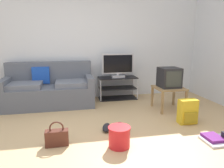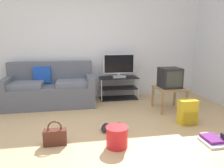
{
  "view_description": "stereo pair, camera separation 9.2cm",
  "coord_description": "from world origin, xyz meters",
  "px_view_note": "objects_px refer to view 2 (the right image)",
  "views": [
    {
      "loc": [
        -0.21,
        -2.65,
        1.39
      ],
      "look_at": [
        0.57,
        1.14,
        0.58
      ],
      "focal_mm": 33.84,
      "sensor_mm": 36.0,
      "label": 1
    },
    {
      "loc": [
        -0.12,
        -2.67,
        1.39
      ],
      "look_at": [
        0.57,
        1.14,
        0.58
      ],
      "focal_mm": 33.84,
      "sensor_mm": 36.0,
      "label": 2
    }
  ],
  "objects_px": {
    "couch": "(51,89)",
    "handbag": "(55,136)",
    "flat_tv": "(119,66)",
    "floor_tray": "(220,140)",
    "backpack": "(188,112)",
    "side_table": "(170,91)",
    "sneakers_pair": "(112,127)",
    "cleaning_bucket": "(117,136)",
    "tv_stand": "(119,88)",
    "crt_tv": "(170,78)"
  },
  "relations": [
    {
      "from": "side_table",
      "to": "backpack",
      "type": "bearing_deg",
      "value": -91.56
    },
    {
      "from": "tv_stand",
      "to": "crt_tv",
      "type": "distance_m",
      "value": 1.34
    },
    {
      "from": "backpack",
      "to": "cleaning_bucket",
      "type": "distance_m",
      "value": 1.43
    },
    {
      "from": "handbag",
      "to": "floor_tray",
      "type": "height_order",
      "value": "handbag"
    },
    {
      "from": "flat_tv",
      "to": "backpack",
      "type": "distance_m",
      "value": 1.99
    },
    {
      "from": "backpack",
      "to": "handbag",
      "type": "relative_size",
      "value": 1.22
    },
    {
      "from": "couch",
      "to": "sneakers_pair",
      "type": "xyz_separation_m",
      "value": [
        1.08,
        -1.55,
        -0.29
      ]
    },
    {
      "from": "tv_stand",
      "to": "cleaning_bucket",
      "type": "relative_size",
      "value": 3.03
    },
    {
      "from": "tv_stand",
      "to": "floor_tray",
      "type": "relative_size",
      "value": 1.84
    },
    {
      "from": "floor_tray",
      "to": "side_table",
      "type": "bearing_deg",
      "value": 93.33
    },
    {
      "from": "crt_tv",
      "to": "backpack",
      "type": "xyz_separation_m",
      "value": [
        -0.02,
        -0.76,
        -0.45
      ]
    },
    {
      "from": "couch",
      "to": "tv_stand",
      "type": "relative_size",
      "value": 2.03
    },
    {
      "from": "handbag",
      "to": "sneakers_pair",
      "type": "relative_size",
      "value": 0.85
    },
    {
      "from": "side_table",
      "to": "crt_tv",
      "type": "xyz_separation_m",
      "value": [
        -0.0,
        0.02,
        0.26
      ]
    },
    {
      "from": "tv_stand",
      "to": "side_table",
      "type": "xyz_separation_m",
      "value": [
        0.83,
        -1.0,
        0.13
      ]
    },
    {
      "from": "handbag",
      "to": "cleaning_bucket",
      "type": "bearing_deg",
      "value": -14.08
    },
    {
      "from": "crt_tv",
      "to": "floor_tray",
      "type": "height_order",
      "value": "crt_tv"
    },
    {
      "from": "backpack",
      "to": "handbag",
      "type": "height_order",
      "value": "backpack"
    },
    {
      "from": "handbag",
      "to": "flat_tv",
      "type": "bearing_deg",
      "value": 57.52
    },
    {
      "from": "couch",
      "to": "sneakers_pair",
      "type": "distance_m",
      "value": 1.91
    },
    {
      "from": "sneakers_pair",
      "to": "floor_tray",
      "type": "xyz_separation_m",
      "value": [
        1.38,
        -0.68,
        -0.01
      ]
    },
    {
      "from": "flat_tv",
      "to": "crt_tv",
      "type": "height_order",
      "value": "flat_tv"
    },
    {
      "from": "couch",
      "to": "handbag",
      "type": "xyz_separation_m",
      "value": [
        0.23,
        -1.89,
        -0.22
      ]
    },
    {
      "from": "sneakers_pair",
      "to": "floor_tray",
      "type": "distance_m",
      "value": 1.54
    },
    {
      "from": "side_table",
      "to": "floor_tray",
      "type": "height_order",
      "value": "side_table"
    },
    {
      "from": "side_table",
      "to": "handbag",
      "type": "height_order",
      "value": "side_table"
    },
    {
      "from": "couch",
      "to": "flat_tv",
      "type": "bearing_deg",
      "value": 6.45
    },
    {
      "from": "crt_tv",
      "to": "backpack",
      "type": "bearing_deg",
      "value": -91.52
    },
    {
      "from": "side_table",
      "to": "sneakers_pair",
      "type": "bearing_deg",
      "value": -149.81
    },
    {
      "from": "sneakers_pair",
      "to": "floor_tray",
      "type": "height_order",
      "value": "floor_tray"
    },
    {
      "from": "tv_stand",
      "to": "backpack",
      "type": "xyz_separation_m",
      "value": [
        0.81,
        -1.74,
        -0.06
      ]
    },
    {
      "from": "flat_tv",
      "to": "handbag",
      "type": "height_order",
      "value": "flat_tv"
    },
    {
      "from": "backpack",
      "to": "side_table",
      "type": "bearing_deg",
      "value": 89.37
    },
    {
      "from": "flat_tv",
      "to": "floor_tray",
      "type": "bearing_deg",
      "value": -69.32
    },
    {
      "from": "crt_tv",
      "to": "sneakers_pair",
      "type": "relative_size",
      "value": 0.97
    },
    {
      "from": "sneakers_pair",
      "to": "handbag",
      "type": "bearing_deg",
      "value": -158.13
    },
    {
      "from": "handbag",
      "to": "backpack",
      "type": "bearing_deg",
      "value": 9.26
    },
    {
      "from": "sneakers_pair",
      "to": "couch",
      "type": "bearing_deg",
      "value": 124.74
    },
    {
      "from": "side_table",
      "to": "floor_tray",
      "type": "relative_size",
      "value": 1.12
    },
    {
      "from": "flat_tv",
      "to": "handbag",
      "type": "xyz_separation_m",
      "value": [
        -1.32,
        -2.07,
        -0.68
      ]
    },
    {
      "from": "couch",
      "to": "cleaning_bucket",
      "type": "xyz_separation_m",
      "value": [
        1.04,
        -2.09,
        -0.19
      ]
    },
    {
      "from": "floor_tray",
      "to": "cleaning_bucket",
      "type": "bearing_deg",
      "value": 174.32
    },
    {
      "from": "side_table",
      "to": "floor_tray",
      "type": "distance_m",
      "value": 1.48
    },
    {
      "from": "tv_stand",
      "to": "flat_tv",
      "type": "height_order",
      "value": "flat_tv"
    },
    {
      "from": "sneakers_pair",
      "to": "floor_tray",
      "type": "relative_size",
      "value": 0.82
    },
    {
      "from": "tv_stand",
      "to": "sneakers_pair",
      "type": "bearing_deg",
      "value": -105.05
    },
    {
      "from": "sneakers_pair",
      "to": "crt_tv",
      "type": "bearing_deg",
      "value": 30.72
    },
    {
      "from": "floor_tray",
      "to": "tv_stand",
      "type": "bearing_deg",
      "value": 110.5
    },
    {
      "from": "tv_stand",
      "to": "handbag",
      "type": "distance_m",
      "value": 2.47
    },
    {
      "from": "side_table",
      "to": "handbag",
      "type": "bearing_deg",
      "value": -152.96
    }
  ]
}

